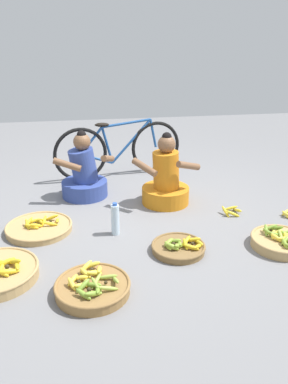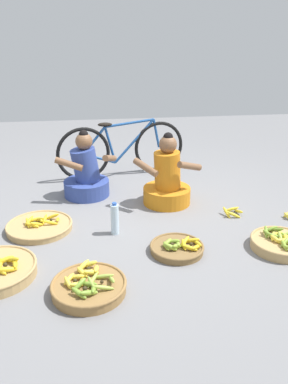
% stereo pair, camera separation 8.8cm
% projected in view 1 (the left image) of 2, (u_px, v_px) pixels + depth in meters
% --- Properties ---
extents(ground_plane, '(10.00, 10.00, 0.00)m').
position_uv_depth(ground_plane, '(141.00, 216.00, 3.92)').
color(ground_plane, slate).
extents(vendor_woman_front, '(0.74, 0.52, 0.80)m').
position_uv_depth(vendor_woman_front, '(166.00, 181.00, 4.14)').
color(vendor_woman_front, orange).
rests_on(vendor_woman_front, ground).
extents(vendor_woman_behind, '(0.70, 0.52, 0.77)m').
position_uv_depth(vendor_woman_behind, '(84.00, 176.00, 4.33)').
color(vendor_woman_behind, '#334793').
rests_on(vendor_woman_behind, ground).
extents(bicycle_leaning, '(1.68, 0.37, 0.73)m').
position_uv_depth(bicycle_leaning, '(119.00, 149.00, 4.93)').
color(bicycle_leaning, black).
rests_on(bicycle_leaning, ground).
extents(banana_basket_near_bicycle, '(0.52, 0.52, 0.16)m').
position_uv_depth(banana_basket_near_bicycle, '(281.00, 241.00, 3.33)').
color(banana_basket_near_bicycle, tan).
rests_on(banana_basket_near_bicycle, ground).
extents(banana_basket_front_right, '(0.63, 0.63, 0.13)m').
position_uv_depth(banana_basket_front_right, '(39.00, 227.00, 3.61)').
color(banana_basket_front_right, tan).
rests_on(banana_basket_front_right, ground).
extents(banana_basket_back_right, '(0.55, 0.55, 0.15)m').
position_uv_depth(banana_basket_back_right, '(92.00, 287.00, 2.73)').
color(banana_basket_back_right, olive).
rests_on(banana_basket_back_right, ground).
extents(banana_basket_mid_left, '(0.47, 0.47, 0.13)m').
position_uv_depth(banana_basket_mid_left, '(179.00, 247.00, 3.26)').
color(banana_basket_mid_left, brown).
rests_on(banana_basket_mid_left, ground).
extents(loose_bananas_near_vendor, '(0.20, 0.20, 0.10)m').
position_uv_depth(loose_bananas_near_vendor, '(231.00, 211.00, 3.96)').
color(loose_bananas_near_vendor, yellow).
rests_on(loose_bananas_near_vendor, ground).
extents(water_bottle, '(0.08, 0.08, 0.32)m').
position_uv_depth(water_bottle, '(115.00, 219.00, 3.51)').
color(water_bottle, silver).
rests_on(water_bottle, ground).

